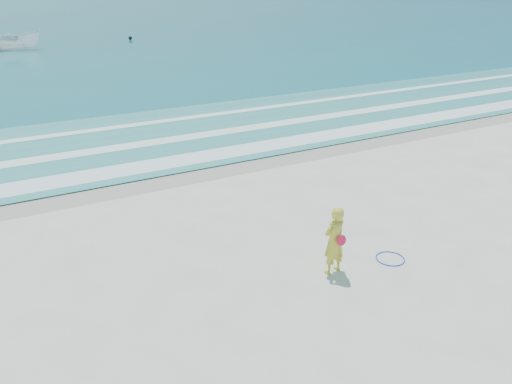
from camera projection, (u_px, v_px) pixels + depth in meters
ground at (335, 288)px, 11.93m from camera, size 400.00×400.00×0.00m
wet_sand at (192, 171)px, 19.18m from camera, size 400.00×2.40×0.00m
ocean at (5, 18)px, 96.55m from camera, size 400.00×190.00×0.04m
shallow at (152, 137)px, 23.20m from camera, size 400.00×10.00×0.01m
foam_near at (180, 160)px, 20.21m from camera, size 400.00×1.40×0.01m
foam_mid at (157, 142)px, 22.55m from camera, size 400.00×0.90×0.01m
foam_far at (136, 125)px, 25.21m from camera, size 400.00×0.60×0.01m
hoop at (390, 259)px, 13.17m from camera, size 0.85×0.85×0.03m
boat at (16, 40)px, 51.75m from camera, size 5.41×3.14×1.97m
buoy at (130, 38)px, 60.78m from camera, size 0.45×0.45×0.45m
woman at (334, 241)px, 12.24m from camera, size 0.71×0.53×1.79m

